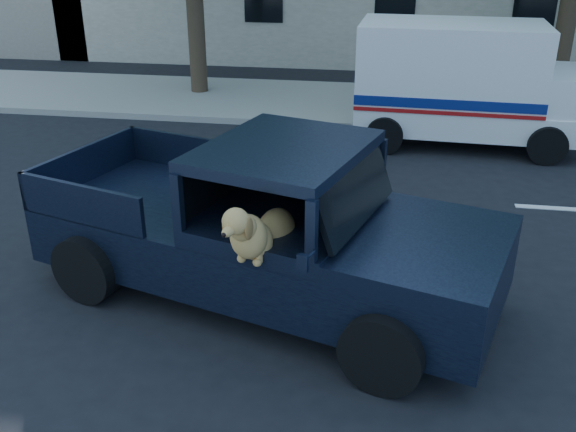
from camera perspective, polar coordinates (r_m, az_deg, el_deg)
ground at (r=8.08m, az=0.41°, el=-7.33°), size 120.00×120.00×0.00m
far_sidewalk at (r=16.54m, az=5.37°, el=9.93°), size 60.00×4.00×0.15m
lane_stripes at (r=11.07m, az=13.45°, el=1.30°), size 21.60×0.14×0.01m
pickup_truck at (r=7.88m, az=-2.72°, el=-2.55°), size 6.00×3.74×2.01m
mail_truck at (r=13.89m, az=15.26°, el=10.55°), size 4.58×2.47×2.46m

